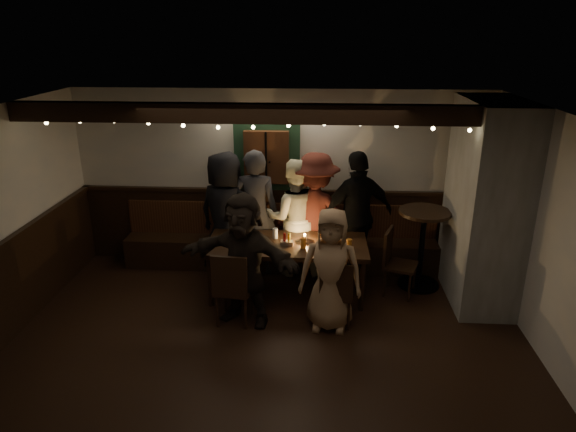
# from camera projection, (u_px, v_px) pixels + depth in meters

# --- Properties ---
(room) EXTENTS (6.02, 5.01, 2.62)m
(room) POSITION_uv_depth(u_px,v_px,m) (358.00, 221.00, 6.55)
(room) COLOR black
(room) RESTS_ON ground
(dining_table) EXTENTS (2.09, 0.90, 0.91)m
(dining_table) POSITION_uv_depth(u_px,v_px,m) (287.00, 248.00, 6.72)
(dining_table) COLOR black
(dining_table) RESTS_ON ground
(chair_near_left) EXTENTS (0.47, 0.47, 0.95)m
(chair_near_left) POSITION_uv_depth(u_px,v_px,m) (232.00, 285.00, 6.06)
(chair_near_left) COLOR black
(chair_near_left) RESTS_ON ground
(chair_near_right) EXTENTS (0.42, 0.42, 0.86)m
(chair_near_right) POSITION_uv_depth(u_px,v_px,m) (336.00, 290.00, 6.05)
(chair_near_right) COLOR black
(chair_near_right) RESTS_ON ground
(chair_end) EXTENTS (0.52, 0.52, 0.90)m
(chair_end) POSITION_uv_depth(u_px,v_px,m) (395.00, 258.00, 6.82)
(chair_end) COLOR black
(chair_end) RESTS_ON ground
(high_top) EXTENTS (0.69, 0.69, 1.10)m
(high_top) POSITION_uv_depth(u_px,v_px,m) (422.00, 239.00, 6.95)
(high_top) COLOR black
(high_top) RESTS_ON ground
(person_a) EXTENTS (1.04, 0.89, 1.80)m
(person_a) POSITION_uv_depth(u_px,v_px,m) (226.00, 214.00, 7.28)
(person_a) COLOR black
(person_a) RESTS_ON ground
(person_b) EXTENTS (0.68, 0.45, 1.83)m
(person_b) POSITION_uv_depth(u_px,v_px,m) (255.00, 213.00, 7.29)
(person_b) COLOR #28282C
(person_b) RESTS_ON ground
(person_c) EXTENTS (0.87, 0.70, 1.71)m
(person_c) POSITION_uv_depth(u_px,v_px,m) (294.00, 217.00, 7.29)
(person_c) COLOR beige
(person_c) RESTS_ON ground
(person_d) EXTENTS (1.26, 0.87, 1.80)m
(person_d) POSITION_uv_depth(u_px,v_px,m) (315.00, 215.00, 7.25)
(person_d) COLOR #431913
(person_d) RESTS_ON ground
(person_e) EXTENTS (1.16, 0.84, 1.83)m
(person_e) POSITION_uv_depth(u_px,v_px,m) (357.00, 215.00, 7.20)
(person_e) COLOR black
(person_e) RESTS_ON ground
(person_f) EXTENTS (1.59, 0.94, 1.64)m
(person_f) POSITION_uv_depth(u_px,v_px,m) (244.00, 259.00, 6.06)
(person_f) COLOR black
(person_f) RESTS_ON ground
(person_g) EXTENTS (0.78, 0.55, 1.50)m
(person_g) POSITION_uv_depth(u_px,v_px,m) (331.00, 270.00, 5.95)
(person_g) COLOR tan
(person_g) RESTS_ON ground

